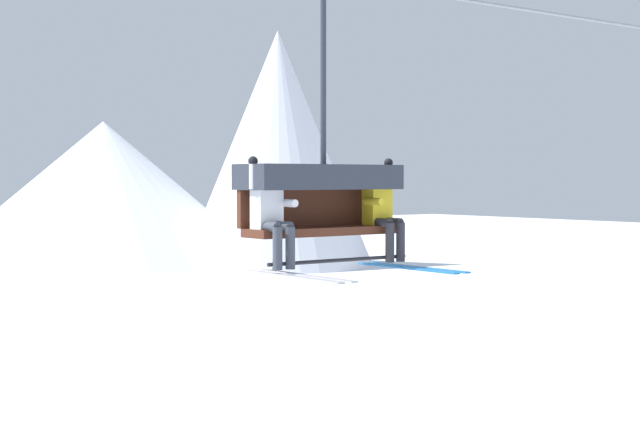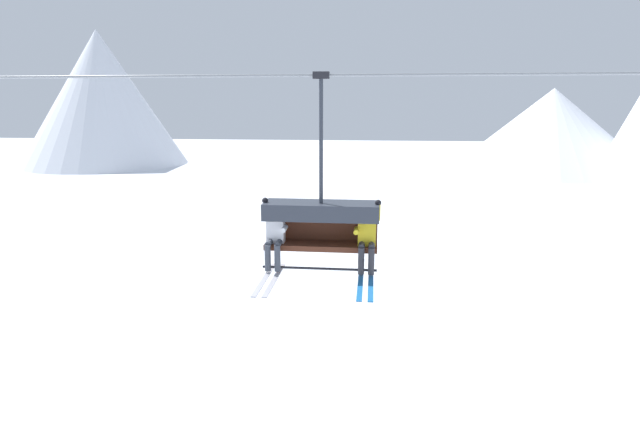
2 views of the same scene
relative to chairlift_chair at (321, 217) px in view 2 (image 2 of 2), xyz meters
The scene contains 6 objects.
mountain_peak_west 62.03m from the chairlift_chair, 122.42° to the left, with size 20.23×20.23×16.60m.
mountain_peak_central 56.43m from the chairlift_chair, 67.70° to the left, with size 22.08×22.08×9.41m.
lift_cable 2.55m from the chairlift_chair, ahead, with size 19.29×0.05×0.05m.
chairlift_chair is the anchor object (origin of this frame).
skier_white 0.91m from the chairlift_chair, 165.69° to the right, with size 0.48×1.70×1.34m.
skier_yellow 0.91m from the chairlift_chair, 14.31° to the right, with size 0.48×1.70×1.34m.
Camera 2 is at (1.79, -9.56, 7.45)m, focal length 28.00 mm.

